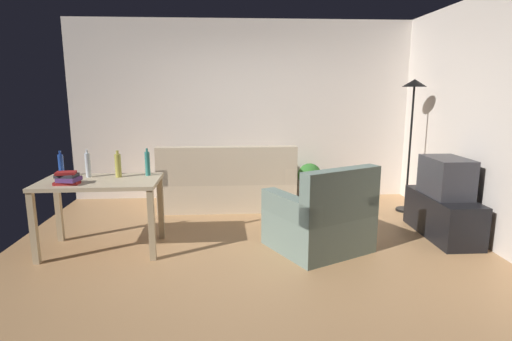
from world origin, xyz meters
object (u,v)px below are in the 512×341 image
torchiere_lamp (413,109)px  potted_plant (309,179)px  book_stack (67,178)px  armchair (321,220)px  tv_stand (442,216)px  desk (100,190)px  tv (446,177)px  bottle_blue (61,165)px  bottle_squat (118,165)px  bottle_clear (88,165)px  bottle_tall (147,163)px  couch (228,186)px

torchiere_lamp → potted_plant: (-1.25, 0.65, -1.08)m
book_stack → armchair: bearing=1.2°
tv_stand → desk: size_ratio=0.91×
tv → bottle_blue: 4.26m
tv_stand → tv: 0.46m
desk → bottle_squat: size_ratio=4.25×
tv → bottle_squat: (-3.64, -0.07, 0.19)m
bottle_clear → bottle_squat: bearing=-3.0°
tv_stand → torchiere_lamp: 1.54m
bottle_blue → book_stack: 0.46m
tv_stand → bottle_blue: bearing=89.8°
potted_plant → book_stack: bearing=-144.0°
bottle_tall → tv: bearing=0.1°
potted_plant → bottle_clear: (-2.70, -1.70, 0.56)m
tv_stand → desk: bearing=93.1°
bottle_clear → desk: bearing=-43.5°
tv_stand → potted_plant: 2.07m
tv_stand → torchiere_lamp: (0.00, 0.99, 1.17)m
armchair → bottle_tall: size_ratio=3.99×
potted_plant → book_stack: book_stack is taller
desk → armchair: 2.33m
armchair → bottle_clear: size_ratio=3.99×
tv_stand → bottle_squat: size_ratio=3.85×
potted_plant → armchair: armchair is taller
armchair → bottle_squat: bearing=-34.1°
book_stack → torchiere_lamp: bearing=18.8°
couch → armchair: 1.95m
bottle_tall → bottle_squat: bearing=-167.3°
tv_stand → armchair: 1.53m
armchair → bottle_clear: bottle_clear is taller
couch → torchiere_lamp: size_ratio=1.05×
armchair → book_stack: bearing=-26.0°
couch → bottle_squat: bearing=51.1°
armchair → potted_plant: bearing=-124.4°
couch → tv_stand: 2.83m
bottle_blue → tv_stand: bearing=-0.2°
tv → book_stack: size_ratio=2.49×
torchiere_lamp → bottle_clear: bearing=-165.1°
desk → potted_plant: 3.17m
tv_stand → tv: (0.00, 0.00, 0.46)m
couch → desk: size_ratio=1.56×
tv → bottle_clear: bottle_clear is taller
torchiere_lamp → bottle_clear: size_ratio=6.10×
couch → book_stack: bearing=48.1°
couch → bottle_blue: (-1.76, -1.32, 0.58)m
bottle_squat → tv: bearing=1.1°
couch → torchiere_lamp: 2.75m
couch → tv: same height
bottle_clear → bottle_tall: 0.61m
couch → armchair: (1.00, -1.67, 0.01)m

